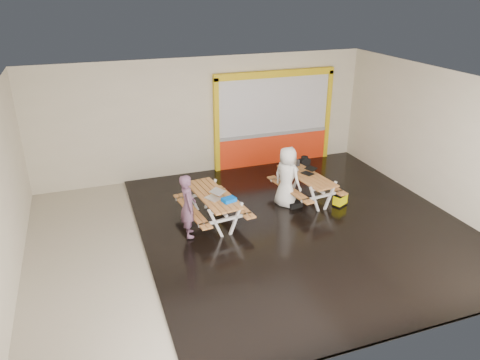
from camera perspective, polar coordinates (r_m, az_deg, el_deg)
name	(u,v)px	position (r m, az deg, el deg)	size (l,w,h in m)	color
room	(254,164)	(9.94, 1.74, 2.01)	(10.02, 8.02, 3.52)	#BAB19E
deck	(301,224)	(11.16, 7.66, -5.48)	(7.50, 7.98, 0.05)	black
kiosk	(274,121)	(14.29, 4.27, 7.40)	(3.88, 0.16, 3.00)	#F43612
picnic_table_left	(213,201)	(10.89, -3.46, -2.64)	(1.56, 2.11, 0.79)	#C58041
picnic_table_right	(306,181)	(12.12, 8.31, -0.13)	(1.54, 2.06, 0.76)	#C58041
person_left	(188,206)	(10.22, -6.54, -3.24)	(0.54, 0.35, 1.48)	#66435C
person_right	(287,178)	(11.72, 5.93, 0.31)	(0.80, 0.52, 1.64)	white
laptop_left	(215,196)	(10.59, -3.22, -1.99)	(0.50, 0.49, 0.17)	silver
laptop_right	(309,172)	(12.14, 8.62, 1.05)	(0.43, 0.41, 0.14)	black
blue_pouch	(229,200)	(10.41, -1.39, -2.48)	(0.30, 0.21, 0.09)	blue
toolbox	(293,164)	(12.52, 6.67, 2.05)	(0.41, 0.31, 0.21)	black
backpack	(304,165)	(12.91, 8.06, 1.90)	(0.31, 0.21, 0.49)	black
dark_case	(294,204)	(11.88, 6.82, -3.03)	(0.36, 0.27, 0.14)	black
fluke_bag	(340,200)	(12.12, 12.47, -2.43)	(0.45, 0.39, 0.32)	black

